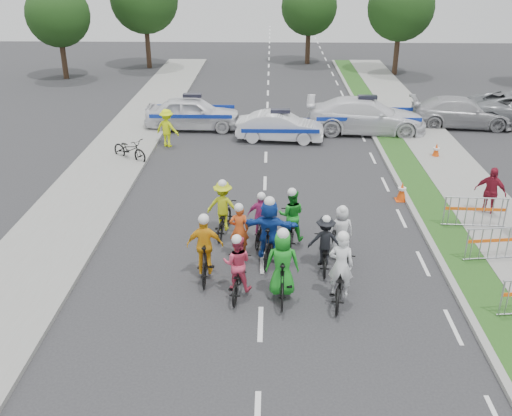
{
  "coord_description": "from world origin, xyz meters",
  "views": [
    {
      "loc": [
        0.19,
        -11.3,
        8.23
      ],
      "look_at": [
        -0.22,
        4.3,
        1.1
      ],
      "focal_mm": 40.0,
      "sensor_mm": 36.0,
      "label": 1
    }
  ],
  "objects_px": {
    "rider_0": "(340,277)",
    "barrier_1": "(499,245)",
    "rider_8": "(291,223)",
    "police_car_2": "(366,116)",
    "rider_2": "(237,272)",
    "tree_4": "(309,7)",
    "rider_5": "(269,234)",
    "barrier_2": "(475,214)",
    "rider_3": "(206,254)",
    "rider_1": "(282,271)",
    "police_car_0": "(193,113)",
    "cone_1": "(436,151)",
    "rider_4": "(325,247)",
    "civilian_sedan": "(461,112)",
    "cone_0": "(402,192)",
    "police_car_1": "(280,127)",
    "tree_0": "(58,15)",
    "marshal_hiviz": "(167,128)",
    "rider_10": "(223,213)",
    "rider_7": "(341,237)",
    "spectator_2": "(490,192)",
    "rider_9": "(261,223)",
    "parked_bike": "(130,149)",
    "rider_6": "(239,240)",
    "tree_1": "(401,7)"
  },
  "relations": [
    {
      "from": "police_car_0",
      "to": "police_car_1",
      "type": "xyz_separation_m",
      "value": [
        4.28,
        -1.8,
        -0.13
      ]
    },
    {
      "from": "civilian_sedan",
      "to": "marshal_hiviz",
      "type": "bearing_deg",
      "value": 108.5
    },
    {
      "from": "rider_7",
      "to": "marshal_hiviz",
      "type": "relative_size",
      "value": 0.99
    },
    {
      "from": "police_car_2",
      "to": "rider_1",
      "type": "bearing_deg",
      "value": 168.51
    },
    {
      "from": "cone_0",
      "to": "rider_3",
      "type": "bearing_deg",
      "value": -139.77
    },
    {
      "from": "police_car_0",
      "to": "civilian_sedan",
      "type": "bearing_deg",
      "value": -85.96
    },
    {
      "from": "rider_9",
      "to": "tree_1",
      "type": "xyz_separation_m",
      "value": [
        9.06,
        25.83,
        3.87
      ]
    },
    {
      "from": "police_car_1",
      "to": "tree_4",
      "type": "bearing_deg",
      "value": -1.21
    },
    {
      "from": "tree_4",
      "to": "parked_bike",
      "type": "bearing_deg",
      "value": -111.18
    },
    {
      "from": "rider_2",
      "to": "tree_0",
      "type": "bearing_deg",
      "value": -58.18
    },
    {
      "from": "rider_3",
      "to": "rider_1",
      "type": "bearing_deg",
      "value": 154.69
    },
    {
      "from": "rider_4",
      "to": "spectator_2",
      "type": "xyz_separation_m",
      "value": [
        5.75,
        3.56,
        0.22
      ]
    },
    {
      "from": "rider_8",
      "to": "cone_0",
      "type": "xyz_separation_m",
      "value": [
        4.05,
        3.38,
        -0.35
      ]
    },
    {
      "from": "rider_8",
      "to": "spectator_2",
      "type": "xyz_separation_m",
      "value": [
        6.64,
        2.11,
        0.18
      ]
    },
    {
      "from": "rider_8",
      "to": "police_car_2",
      "type": "height_order",
      "value": "rider_8"
    },
    {
      "from": "rider_10",
      "to": "barrier_1",
      "type": "distance_m",
      "value": 8.11
    },
    {
      "from": "rider_10",
      "to": "tree_4",
      "type": "xyz_separation_m",
      "value": [
        4.25,
        29.27,
        3.46
      ]
    },
    {
      "from": "rider_10",
      "to": "marshal_hiviz",
      "type": "height_order",
      "value": "rider_10"
    },
    {
      "from": "rider_1",
      "to": "police_car_2",
      "type": "height_order",
      "value": "rider_1"
    },
    {
      "from": "rider_10",
      "to": "police_car_0",
      "type": "xyz_separation_m",
      "value": [
        -2.4,
        11.47,
        0.07
      ]
    },
    {
      "from": "rider_6",
      "to": "spectator_2",
      "type": "relative_size",
      "value": 1.02
    },
    {
      "from": "rider_10",
      "to": "rider_0",
      "type": "bearing_deg",
      "value": 139.75
    },
    {
      "from": "rider_4",
      "to": "tree_4",
      "type": "height_order",
      "value": "tree_4"
    },
    {
      "from": "rider_2",
      "to": "tree_4",
      "type": "relative_size",
      "value": 0.28
    },
    {
      "from": "cone_1",
      "to": "marshal_hiviz",
      "type": "bearing_deg",
      "value": 173.31
    },
    {
      "from": "rider_4",
      "to": "civilian_sedan",
      "type": "relative_size",
      "value": 0.33
    },
    {
      "from": "rider_9",
      "to": "spectator_2",
      "type": "bearing_deg",
      "value": -153.42
    },
    {
      "from": "rider_7",
      "to": "barrier_2",
      "type": "distance_m",
      "value": 4.87
    },
    {
      "from": "rider_1",
      "to": "tree_1",
      "type": "relative_size",
      "value": 0.3
    },
    {
      "from": "police_car_2",
      "to": "tree_4",
      "type": "bearing_deg",
      "value": 10.48
    },
    {
      "from": "police_car_0",
      "to": "cone_1",
      "type": "relative_size",
      "value": 6.69
    },
    {
      "from": "cone_1",
      "to": "cone_0",
      "type": "bearing_deg",
      "value": -117.89
    },
    {
      "from": "rider_9",
      "to": "tree_4",
      "type": "relative_size",
      "value": 0.27
    },
    {
      "from": "rider_3",
      "to": "rider_2",
      "type": "bearing_deg",
      "value": 138.22
    },
    {
      "from": "rider_8",
      "to": "tree_0",
      "type": "bearing_deg",
      "value": -54.63
    },
    {
      "from": "rider_2",
      "to": "parked_bike",
      "type": "relative_size",
      "value": 0.95
    },
    {
      "from": "rider_0",
      "to": "tree_0",
      "type": "xyz_separation_m",
      "value": [
        -15.98,
        26.9,
        3.53
      ]
    },
    {
      "from": "rider_0",
      "to": "barrier_1",
      "type": "distance_m",
      "value": 5.14
    },
    {
      "from": "rider_6",
      "to": "rider_8",
      "type": "relative_size",
      "value": 0.96
    },
    {
      "from": "police_car_1",
      "to": "rider_7",
      "type": "bearing_deg",
      "value": -166.06
    },
    {
      "from": "rider_5",
      "to": "barrier_2",
      "type": "relative_size",
      "value": 1.02
    },
    {
      "from": "rider_4",
      "to": "civilian_sedan",
      "type": "xyz_separation_m",
      "value": [
        8.02,
        14.26,
        0.07
      ]
    },
    {
      "from": "rider_5",
      "to": "rider_10",
      "type": "distance_m",
      "value": 2.21
    },
    {
      "from": "police_car_1",
      "to": "civilian_sedan",
      "type": "xyz_separation_m",
      "value": [
        9.12,
        2.54,
        0.07
      ]
    },
    {
      "from": "police_car_2",
      "to": "barrier_2",
      "type": "relative_size",
      "value": 2.87
    },
    {
      "from": "police_car_2",
      "to": "marshal_hiviz",
      "type": "xyz_separation_m",
      "value": [
        -9.27,
        -2.4,
        0.02
      ]
    },
    {
      "from": "rider_8",
      "to": "police_car_0",
      "type": "height_order",
      "value": "rider_8"
    },
    {
      "from": "rider_4",
      "to": "tree_4",
      "type": "relative_size",
      "value": 0.27
    },
    {
      "from": "rider_8",
      "to": "tree_0",
      "type": "height_order",
      "value": "tree_0"
    },
    {
      "from": "police_car_1",
      "to": "barrier_1",
      "type": "relative_size",
      "value": 2.02
    }
  ]
}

